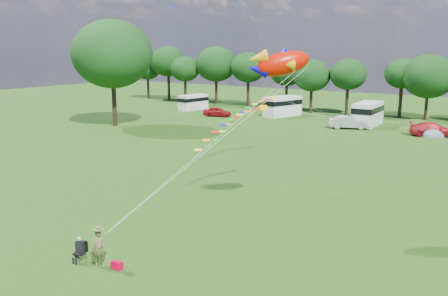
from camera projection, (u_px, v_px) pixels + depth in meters
The scene contains 16 objects.
ground_plane at pixel (134, 255), 24.44m from camera, with size 180.00×180.00×0.00m, color black.
big_tree at pixel (112, 54), 61.72m from camera, with size 10.00×10.00×13.28m.
car_a at pixel (217, 112), 71.82m from camera, with size 1.62×4.13×1.38m, color maroon.
car_b at pixel (349, 122), 61.35m from camera, with size 1.68×4.49×1.58m, color #929699.
car_c at pixel (434, 130), 56.21m from camera, with size 2.15×5.12×1.54m, color red.
campervan_a at pixel (193, 102), 78.97m from camera, with size 2.81×5.16×2.40m.
campervan_b at pixel (282, 106), 72.13m from camera, with size 4.08×6.26×2.84m.
campervan_c at pixel (368, 113), 63.68m from camera, with size 2.76×6.10×2.95m.
tent_orange at pixel (357, 127), 62.63m from camera, with size 2.68×2.93×2.09m.
tent_greyblue at pixel (432, 136), 56.39m from camera, with size 3.04×3.33×2.26m.
kite_flyer at pixel (99, 248), 23.02m from camera, with size 0.66×0.43×1.81m, color brown.
camp_chair at pixel (80, 247), 23.58m from camera, with size 0.63×0.64×1.25m.
kite_bag at pixel (117, 265), 22.91m from camera, with size 0.49×0.33×0.35m, color #C10024.
fish_kite at pixel (278, 63), 26.94m from camera, with size 3.32×3.14×1.94m.
streamer_kite_b at pixel (250, 111), 44.40m from camera, with size 4.24×4.64×3.78m.
streamer_kite_c at pixel (237, 120), 34.08m from camera, with size 3.12×4.90×2.78m.
Camera 1 is at (16.37, -16.57, 10.10)m, focal length 40.00 mm.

